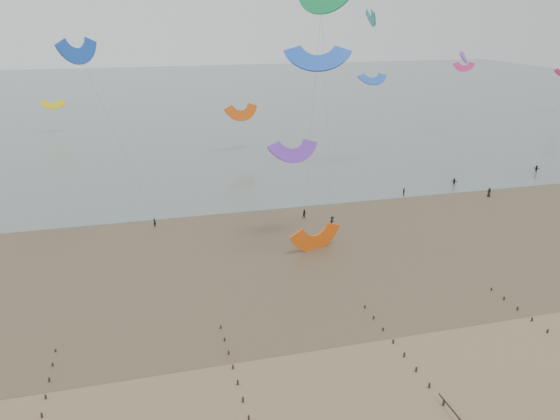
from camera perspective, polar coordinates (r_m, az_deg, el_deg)
The scene contains 6 objects.
ground at distance 58.94m, azimuth 9.92°, elevation -16.25°, with size 500.00×500.00×0.00m, color brown.
sea_and_shore at distance 86.24m, azimuth -2.02°, elevation -3.68°, with size 500.00×665.00×0.03m.
kitesurfer_lead at distance 95.63m, azimuth -12.96°, elevation -1.29°, with size 0.56×0.37×1.53m, color black.
kitesurfers at distance 112.45m, azimuth 15.84°, elevation 1.72°, with size 140.48×21.10×1.85m.
grounded_kite at distance 85.09m, azimuth 3.75°, elevation -4.06°, with size 7.65×4.01×5.83m, color #E9550E, non-canonical shape.
kites_airborne at distance 127.60m, azimuth -6.72°, elevation 13.88°, with size 244.67×116.67×37.38m.
Camera 1 is at (-21.44, -42.73, 34.47)m, focal length 35.00 mm.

